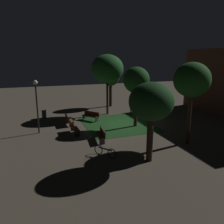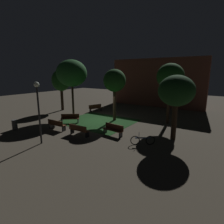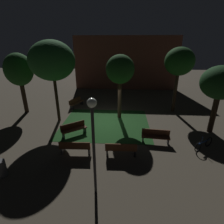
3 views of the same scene
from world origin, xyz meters
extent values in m
plane|color=#4C4438|center=(0.00, 0.00, 0.00)|extent=(60.00, 60.00, 0.00)
cube|color=#194219|center=(0.02, -0.32, 0.01)|extent=(6.91, 6.01, 0.01)
cube|color=#512D19|center=(-1.33, -4.48, 0.45)|extent=(1.82, 0.55, 0.06)
cube|color=#512D19|center=(-1.33, -4.69, 0.68)|extent=(1.80, 0.13, 0.40)
cube|color=#2D2D33|center=(-2.13, -4.51, 0.21)|extent=(0.09, 0.39, 0.42)
cube|color=#2D2D33|center=(-0.54, -4.45, 0.21)|extent=(0.09, 0.39, 0.42)
cube|color=#512D19|center=(1.33, -4.48, 0.45)|extent=(1.81, 0.53, 0.06)
cube|color=#512D19|center=(1.34, -4.69, 0.68)|extent=(1.80, 0.11, 0.40)
cube|color=black|center=(0.53, -4.50, 0.21)|extent=(0.09, 0.39, 0.42)
cube|color=black|center=(2.13, -4.46, 0.21)|extent=(0.09, 0.39, 0.42)
cube|color=brown|center=(3.55, -3.01, 0.45)|extent=(1.84, 0.65, 0.06)
cube|color=brown|center=(3.57, -2.80, 0.68)|extent=(1.80, 0.23, 0.40)
cube|color=#2D2D33|center=(4.35, -3.09, 0.21)|extent=(0.12, 0.39, 0.42)
cube|color=#2D2D33|center=(2.76, -2.93, 0.21)|extent=(0.12, 0.39, 0.42)
cube|color=brown|center=(-3.30, 3.39, 0.45)|extent=(1.14, 1.84, 0.06)
cube|color=brown|center=(-3.50, 3.47, 0.68)|extent=(0.76, 1.68, 0.40)
cube|color=black|center=(-2.99, 4.13, 0.21)|extent=(0.38, 0.22, 0.42)
cube|color=black|center=(-3.61, 2.65, 0.21)|extent=(0.38, 0.22, 0.42)
cube|color=#422314|center=(-2.00, -2.34, 0.45)|extent=(1.72, 1.47, 0.06)
cube|color=#422314|center=(-2.13, -2.18, 0.68)|extent=(1.47, 1.14, 0.40)
cube|color=#2D2D33|center=(-1.36, -1.86, 0.21)|extent=(0.30, 0.35, 0.42)
cube|color=#2D2D33|center=(-2.63, -2.83, 0.21)|extent=(0.30, 0.35, 0.42)
cylinder|color=#2D2116|center=(6.15, 2.83, 1.95)|extent=(0.29, 0.29, 3.90)
ellipsoid|color=#194719|center=(6.15, 2.83, 4.59)|extent=(2.52, 2.52, 2.40)
cylinder|color=#2D2116|center=(-3.94, 0.04, 1.96)|extent=(0.24, 0.24, 3.93)
ellipsoid|color=#1E5623|center=(-3.94, 0.04, 4.86)|extent=(3.39, 3.39, 2.95)
cylinder|color=#2D2116|center=(-7.65, 1.67, 1.64)|extent=(0.37, 0.37, 3.29)
ellipsoid|color=#194719|center=(-7.65, 1.67, 3.94)|extent=(2.38, 2.38, 2.78)
cylinder|color=#38281C|center=(1.09, 1.04, 1.76)|extent=(0.32, 0.32, 3.52)
ellipsoid|color=#194719|center=(1.09, 1.04, 4.15)|extent=(2.27, 2.27, 2.28)
cylinder|color=#2D2116|center=(7.82, -1.17, 1.47)|extent=(0.38, 0.38, 2.94)
ellipsoid|color=#143816|center=(7.82, -1.17, 3.66)|extent=(2.60, 2.60, 2.25)
cylinder|color=black|center=(0.28, -7.26, 2.01)|extent=(0.12, 0.12, 4.01)
sphere|color=white|center=(0.28, -7.26, 4.16)|extent=(0.36, 0.36, 0.36)
cylinder|color=#4C4C4C|center=(-4.46, -6.57, 0.43)|extent=(0.45, 0.45, 0.87)
torus|color=black|center=(6.83, -3.21, 0.33)|extent=(0.58, 0.43, 0.66)
torus|color=black|center=(5.95, -3.82, 0.33)|extent=(0.58, 0.43, 0.66)
cube|color=navy|center=(6.39, -3.51, 0.51)|extent=(0.89, 0.64, 0.08)
cylinder|color=navy|center=(6.17, -3.67, 0.73)|extent=(0.03, 0.03, 0.40)
cube|color=brown|center=(1.64, 11.15, 3.47)|extent=(13.79, 0.80, 6.93)
camera|label=1|loc=(19.35, -7.58, 6.23)|focal=37.22mm
camera|label=2|loc=(11.25, -14.61, 4.94)|focal=29.22mm
camera|label=3|loc=(1.39, -13.05, 6.17)|focal=28.00mm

